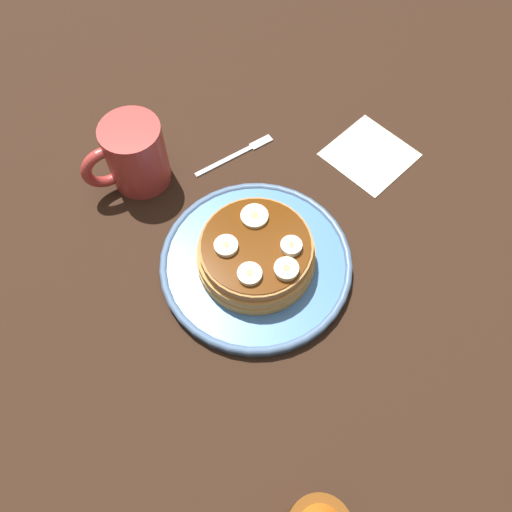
{
  "coord_description": "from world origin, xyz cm",
  "views": [
    {
      "loc": [
        15.35,
        26.98,
        59.94
      ],
      "look_at": [
        0.0,
        0.0,
        2.83
      ],
      "focal_mm": 36.47,
      "sensor_mm": 36.0,
      "label": 1
    }
  ],
  "objects_px": {
    "pancake_stack": "(256,254)",
    "banana_slice_0": "(250,274)",
    "banana_slice_1": "(226,246)",
    "banana_slice_4": "(286,269)",
    "coffee_mug": "(133,155)",
    "fork": "(239,153)",
    "plate": "(256,263)",
    "banana_slice_2": "(254,216)",
    "napkin": "(370,154)",
    "banana_slice_3": "(291,246)"
  },
  "relations": [
    {
      "from": "banana_slice_0",
      "to": "banana_slice_3",
      "type": "distance_m",
      "value": 0.06
    },
    {
      "from": "banana_slice_0",
      "to": "napkin",
      "type": "distance_m",
      "value": 0.29
    },
    {
      "from": "banana_slice_2",
      "to": "fork",
      "type": "xyz_separation_m",
      "value": [
        -0.05,
        -0.14,
        -0.06
      ]
    },
    {
      "from": "banana_slice_1",
      "to": "fork",
      "type": "bearing_deg",
      "value": -122.8
    },
    {
      "from": "banana_slice_2",
      "to": "pancake_stack",
      "type": "bearing_deg",
      "value": 63.31
    },
    {
      "from": "plate",
      "to": "banana_slice_4",
      "type": "distance_m",
      "value": 0.07
    },
    {
      "from": "plate",
      "to": "pancake_stack",
      "type": "height_order",
      "value": "pancake_stack"
    },
    {
      "from": "plate",
      "to": "pancake_stack",
      "type": "distance_m",
      "value": 0.03
    },
    {
      "from": "pancake_stack",
      "to": "banana_slice_0",
      "type": "relative_size",
      "value": 5.26
    },
    {
      "from": "pancake_stack",
      "to": "banana_slice_4",
      "type": "height_order",
      "value": "banana_slice_4"
    },
    {
      "from": "banana_slice_4",
      "to": "napkin",
      "type": "height_order",
      "value": "banana_slice_4"
    },
    {
      "from": "plate",
      "to": "napkin",
      "type": "xyz_separation_m",
      "value": [
        -0.24,
        -0.08,
        -0.01
      ]
    },
    {
      "from": "banana_slice_4",
      "to": "napkin",
      "type": "bearing_deg",
      "value": -150.53
    },
    {
      "from": "banana_slice_3",
      "to": "banana_slice_4",
      "type": "distance_m",
      "value": 0.03
    },
    {
      "from": "coffee_mug",
      "to": "fork",
      "type": "height_order",
      "value": "coffee_mug"
    },
    {
      "from": "pancake_stack",
      "to": "banana_slice_3",
      "type": "distance_m",
      "value": 0.05
    },
    {
      "from": "banana_slice_4",
      "to": "napkin",
      "type": "xyz_separation_m",
      "value": [
        -0.22,
        -0.13,
        -0.06
      ]
    },
    {
      "from": "pancake_stack",
      "to": "napkin",
      "type": "xyz_separation_m",
      "value": [
        -0.24,
        -0.08,
        -0.03
      ]
    },
    {
      "from": "banana_slice_0",
      "to": "plate",
      "type": "bearing_deg",
      "value": -129.64
    },
    {
      "from": "plate",
      "to": "banana_slice_1",
      "type": "bearing_deg",
      "value": -23.17
    },
    {
      "from": "banana_slice_3",
      "to": "banana_slice_4",
      "type": "bearing_deg",
      "value": 48.06
    },
    {
      "from": "banana_slice_0",
      "to": "napkin",
      "type": "height_order",
      "value": "banana_slice_0"
    },
    {
      "from": "banana_slice_3",
      "to": "coffee_mug",
      "type": "bearing_deg",
      "value": -65.05
    },
    {
      "from": "plate",
      "to": "banana_slice_1",
      "type": "height_order",
      "value": "banana_slice_1"
    },
    {
      "from": "banana_slice_0",
      "to": "banana_slice_3",
      "type": "bearing_deg",
      "value": -172.8
    },
    {
      "from": "napkin",
      "to": "pancake_stack",
      "type": "bearing_deg",
      "value": 18.36
    },
    {
      "from": "plate",
      "to": "coffee_mug",
      "type": "height_order",
      "value": "coffee_mug"
    },
    {
      "from": "plate",
      "to": "banana_slice_2",
      "type": "height_order",
      "value": "banana_slice_2"
    },
    {
      "from": "napkin",
      "to": "banana_slice_0",
      "type": "bearing_deg",
      "value": 22.75
    },
    {
      "from": "banana_slice_0",
      "to": "coffee_mug",
      "type": "relative_size",
      "value": 0.25
    },
    {
      "from": "fork",
      "to": "coffee_mug",
      "type": "bearing_deg",
      "value": -12.4
    },
    {
      "from": "banana_slice_1",
      "to": "fork",
      "type": "height_order",
      "value": "banana_slice_1"
    },
    {
      "from": "banana_slice_1",
      "to": "napkin",
      "type": "relative_size",
      "value": 0.27
    },
    {
      "from": "banana_slice_2",
      "to": "banana_slice_3",
      "type": "distance_m",
      "value": 0.06
    },
    {
      "from": "napkin",
      "to": "banana_slice_1",
      "type": "bearing_deg",
      "value": 13.29
    },
    {
      "from": "coffee_mug",
      "to": "fork",
      "type": "bearing_deg",
      "value": 167.6
    },
    {
      "from": "banana_slice_4",
      "to": "fork",
      "type": "distance_m",
      "value": 0.24
    },
    {
      "from": "pancake_stack",
      "to": "banana_slice_0",
      "type": "xyz_separation_m",
      "value": [
        0.03,
        0.03,
        0.03
      ]
    },
    {
      "from": "banana_slice_0",
      "to": "coffee_mug",
      "type": "height_order",
      "value": "coffee_mug"
    },
    {
      "from": "banana_slice_1",
      "to": "banana_slice_2",
      "type": "distance_m",
      "value": 0.05
    },
    {
      "from": "banana_slice_1",
      "to": "banana_slice_4",
      "type": "distance_m",
      "value": 0.08
    },
    {
      "from": "napkin",
      "to": "coffee_mug",
      "type": "bearing_deg",
      "value": -22.47
    },
    {
      "from": "pancake_stack",
      "to": "plate",
      "type": "bearing_deg",
      "value": -113.88
    },
    {
      "from": "coffee_mug",
      "to": "banana_slice_1",
      "type": "bearing_deg",
      "value": 101.81
    },
    {
      "from": "fork",
      "to": "pancake_stack",
      "type": "bearing_deg",
      "value": 68.08
    },
    {
      "from": "pancake_stack",
      "to": "banana_slice_4",
      "type": "xyz_separation_m",
      "value": [
        -0.01,
        0.05,
        0.03
      ]
    },
    {
      "from": "banana_slice_3",
      "to": "banana_slice_1",
      "type": "bearing_deg",
      "value": -30.16
    },
    {
      "from": "plate",
      "to": "banana_slice_3",
      "type": "distance_m",
      "value": 0.07
    },
    {
      "from": "banana_slice_4",
      "to": "plate",
      "type": "bearing_deg",
      "value": -74.93
    },
    {
      "from": "banana_slice_1",
      "to": "banana_slice_4",
      "type": "relative_size",
      "value": 0.99
    }
  ]
}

